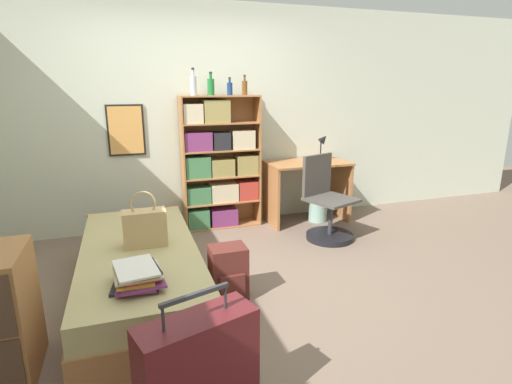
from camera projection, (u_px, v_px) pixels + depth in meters
name	position (u px, v px, depth m)	size (l,w,h in m)	color
ground_plane	(226.00, 284.00, 3.48)	(14.00, 14.00, 0.00)	#756051
wall_back	(189.00, 118.00, 4.67)	(10.00, 0.09, 2.60)	beige
bed	(141.00, 272.00, 3.23)	(0.91, 2.07, 0.44)	#A36B3D
handbag	(145.00, 227.00, 3.15)	(0.33, 0.16, 0.45)	tan
book_stack_on_bed	(138.00, 276.00, 2.54)	(0.35, 0.39, 0.13)	#232328
suitcase	(199.00, 378.00, 1.90)	(0.61, 0.37, 0.78)	#5B191E
bookcase	(218.00, 166.00, 4.72)	(0.92, 0.29, 1.57)	#A36B3D
bottle_green	(193.00, 85.00, 4.38)	(0.07, 0.07, 0.30)	#B7BCC1
bottle_brown	(211.00, 86.00, 4.49)	(0.08, 0.08, 0.26)	#1E6B2D
bottle_clear	(230.00, 88.00, 4.55)	(0.06, 0.06, 0.20)	navy
bottle_blue	(245.00, 87.00, 4.62)	(0.06, 0.06, 0.23)	brown
desk	(307.00, 181.00, 4.99)	(1.00, 0.58, 0.76)	#A36B3D
desk_lamp	(323.00, 143.00, 4.98)	(0.17, 0.12, 0.34)	black
desk_chair	(327.00, 213.00, 4.47)	(0.62, 0.62, 0.93)	black
backpack	(228.00, 273.00, 3.19)	(0.29, 0.25, 0.44)	#56231E
waste_bin	(318.00, 211.00, 5.07)	(0.23, 0.23, 0.27)	#99C1B2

